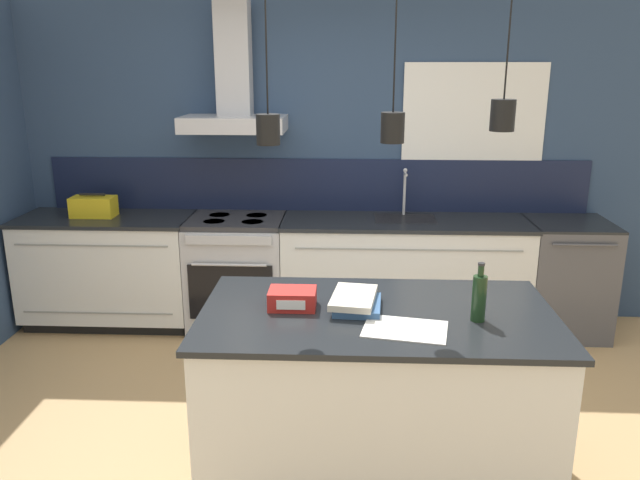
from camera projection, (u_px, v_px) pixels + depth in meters
ground_plane at (299, 446)px, 3.53m from camera, size 16.00×16.00×0.00m
wall_back at (313, 157)px, 5.08m from camera, size 5.60×2.32×2.60m
counter_run_left at (110, 270)px, 5.11m from camera, size 1.37×0.64×0.91m
counter_run_sink at (403, 274)px, 5.00m from camera, size 1.94×0.64×1.29m
oven_range at (238, 273)px, 5.06m from camera, size 0.76×0.66×0.91m
dishwasher at (565, 277)px, 4.94m from camera, size 0.62×0.65×0.91m
kitchen_island at (375, 393)px, 3.20m from camera, size 1.75×0.98×0.91m
bottle_on_island at (479, 297)px, 2.94m from camera, size 0.07×0.07×0.29m
book_stack at (356, 302)px, 3.11m from camera, size 0.27×0.36×0.07m
red_supply_box at (292, 299)px, 3.12m from camera, size 0.24×0.17×0.09m
paper_pile at (405, 329)px, 2.87m from camera, size 0.42×0.33×0.01m
yellow_toolbox at (94, 207)px, 4.97m from camera, size 0.34×0.18×0.19m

